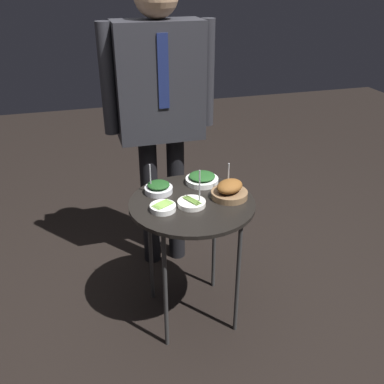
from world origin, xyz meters
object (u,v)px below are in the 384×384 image
serving_cart (192,212)px  bowl_spinach_center (202,179)px  waiter_figure (160,96)px  bowl_spinach_back_left (159,188)px  bowl_asparagus_front_right (163,207)px  bowl_roast_front_center (229,190)px  bowl_asparagus_far_rim (192,203)px

serving_cart → bowl_spinach_center: 0.22m
serving_cart → waiter_figure: waiter_figure is taller
bowl_spinach_back_left → waiter_figure: bearing=75.7°
bowl_asparagus_front_right → waiter_figure: bearing=78.3°
serving_cart → bowl_roast_front_center: 0.20m
bowl_asparagus_front_right → bowl_spinach_back_left: size_ratio=0.78×
bowl_spinach_back_left → waiter_figure: size_ratio=0.09×
bowl_spinach_center → bowl_roast_front_center: 0.20m
serving_cart → bowl_asparagus_front_right: size_ratio=5.77×
bowl_asparagus_front_right → waiter_figure: size_ratio=0.07×
bowl_asparagus_far_rim → bowl_roast_front_center: size_ratio=0.99×
serving_cart → bowl_asparagus_far_rim: 0.08m
bowl_spinach_back_left → waiter_figure: (0.10, 0.39, 0.33)m
bowl_spinach_center → bowl_asparagus_front_right: size_ratio=1.41×
bowl_asparagus_far_rim → waiter_figure: (-0.02, 0.56, 0.34)m
bowl_asparagus_far_rim → bowl_spinach_back_left: size_ratio=1.18×
bowl_spinach_center → bowl_asparagus_far_rim: bowl_asparagus_far_rim is taller
bowl_spinach_center → bowl_spinach_back_left: (-0.23, -0.04, 0.00)m
serving_cart → bowl_asparagus_front_right: bearing=-164.7°
bowl_spinach_center → bowl_asparagus_far_rim: size_ratio=0.94×
bowl_asparagus_front_right → serving_cart: bearing=15.3°
bowl_asparagus_far_rim → bowl_spinach_center: bearing=61.7°
bowl_spinach_back_left → bowl_spinach_center: bearing=10.2°
bowl_spinach_center → bowl_asparagus_far_rim: bearing=-118.3°
bowl_spinach_center → bowl_asparagus_far_rim: 0.24m
bowl_asparagus_far_rim → bowl_spinach_back_left: bearing=125.1°
bowl_asparagus_front_right → bowl_spinach_center: bearing=41.0°
bowl_spinach_back_left → bowl_asparagus_far_rim: bearing=-54.9°
bowl_spinach_center → bowl_roast_front_center: bowl_roast_front_center is taller
bowl_spinach_center → waiter_figure: (-0.13, 0.35, 0.33)m
bowl_asparagus_front_right → bowl_roast_front_center: size_ratio=0.66×
bowl_asparagus_far_rim → waiter_figure: bearing=91.7°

